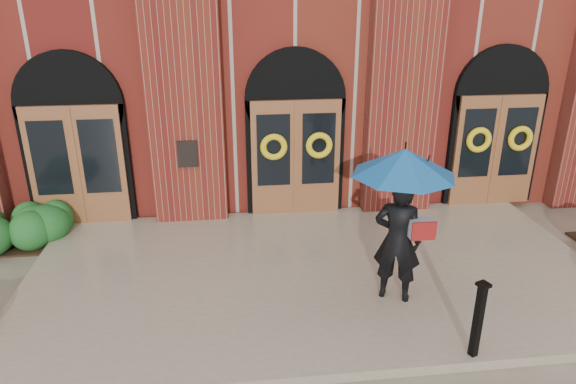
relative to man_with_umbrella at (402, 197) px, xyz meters
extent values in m
plane|color=gray|center=(-1.10, 0.84, -1.88)|extent=(90.00, 90.00, 0.00)
cube|color=gray|center=(-1.10, 0.99, -1.81)|extent=(10.00, 5.30, 0.15)
cube|color=maroon|center=(-1.10, 9.74, 1.62)|extent=(16.00, 12.00, 7.00)
cube|color=black|center=(-3.35, 3.31, -0.23)|extent=(0.40, 0.05, 0.55)
cube|color=maroon|center=(-3.35, 3.57, 1.62)|extent=(1.50, 0.45, 7.00)
cube|color=maroon|center=(1.15, 3.57, 1.62)|extent=(1.50, 0.45, 7.00)
cube|color=brown|center=(-5.60, 3.55, -0.48)|extent=(1.90, 0.10, 2.50)
cylinder|color=black|center=(-5.60, 3.69, 0.77)|extent=(2.10, 0.22, 2.10)
cube|color=brown|center=(-1.10, 3.55, -0.48)|extent=(1.90, 0.10, 2.50)
cylinder|color=black|center=(-1.10, 3.69, 0.77)|extent=(2.10, 0.22, 2.10)
cube|color=brown|center=(3.40, 3.55, -0.48)|extent=(1.90, 0.10, 2.50)
cylinder|color=black|center=(3.40, 3.69, 0.77)|extent=(2.10, 0.22, 2.10)
torus|color=yellow|center=(-1.58, 3.43, -0.18)|extent=(0.57, 0.13, 0.57)
torus|color=yellow|center=(-0.62, 3.43, -0.18)|extent=(0.57, 0.13, 0.57)
torus|color=yellow|center=(2.92, 3.43, -0.18)|extent=(0.57, 0.13, 0.57)
torus|color=yellow|center=(3.88, 3.43, -0.18)|extent=(0.57, 0.13, 0.57)
imported|color=black|center=(0.00, 0.00, -0.73)|extent=(0.87, 0.74, 2.01)
cone|color=#114E87|center=(0.00, 0.00, 0.54)|extent=(2.07, 2.07, 0.40)
cylinder|color=black|center=(0.05, -0.05, 0.01)|extent=(0.02, 0.02, 0.66)
cube|color=#A1A3A6|center=(0.29, -0.16, -0.46)|extent=(0.42, 0.33, 0.30)
cube|color=maroon|center=(0.29, -0.27, -0.46)|extent=(0.35, 0.18, 0.30)
cube|color=black|center=(0.63, -1.51, -1.20)|extent=(0.12, 0.12, 1.07)
cube|color=black|center=(0.63, -1.51, -0.64)|extent=(0.19, 0.19, 0.04)
ellipsoid|color=#1C551F|center=(-6.30, 3.04, -1.52)|extent=(2.82, 1.13, 0.72)
camera|label=1|loc=(-2.53, -6.81, 2.86)|focal=32.00mm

